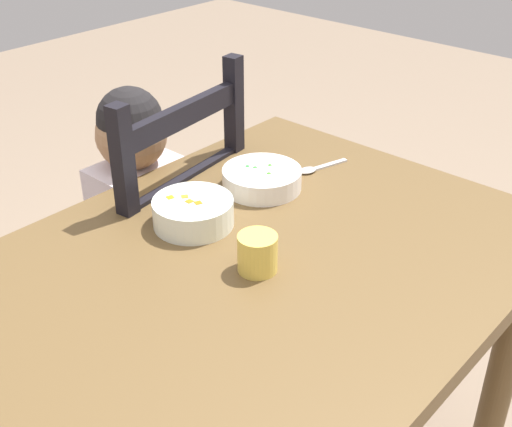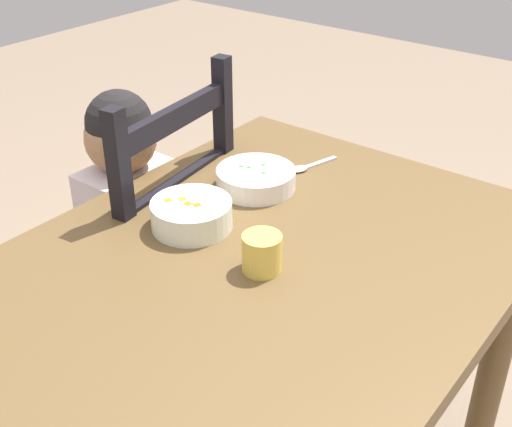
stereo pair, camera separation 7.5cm
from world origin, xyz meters
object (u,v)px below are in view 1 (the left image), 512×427
(dining_chair, at_px, (153,266))
(child_figure, at_px, (146,214))
(spoon, at_px, (314,169))
(bowl_of_carrots, at_px, (194,211))
(drinking_cup, at_px, (258,253))
(dining_table, at_px, (258,309))
(bowl_of_peas, at_px, (262,178))

(dining_chair, relative_size, child_figure, 1.05)
(child_figure, distance_m, spoon, 0.44)
(dining_chair, distance_m, bowl_of_carrots, 0.46)
(drinking_cup, bearing_deg, bowl_of_carrots, 80.26)
(dining_table, xyz_separation_m, child_figure, (0.11, 0.47, -0.01))
(dining_table, distance_m, spoon, 0.41)
(dining_table, height_order, spoon, spoon)
(dining_chair, height_order, bowl_of_peas, dining_chair)
(dining_table, distance_m, dining_chair, 0.51)
(dining_table, distance_m, bowl_of_peas, 0.31)
(dining_table, xyz_separation_m, bowl_of_peas, (0.21, 0.17, 0.15))
(dining_table, height_order, child_figure, child_figure)
(dining_table, xyz_separation_m, drinking_cup, (-0.03, -0.03, 0.16))
(spoon, xyz_separation_m, drinking_cup, (-0.39, -0.17, 0.03))
(bowl_of_carrots, bearing_deg, bowl_of_peas, -0.01)
(dining_chair, height_order, spoon, dining_chair)
(dining_table, distance_m, child_figure, 0.48)
(dining_table, relative_size, bowl_of_carrots, 6.76)
(dining_table, bearing_deg, bowl_of_peas, 39.69)
(dining_chair, bearing_deg, bowl_of_peas, -71.76)
(bowl_of_peas, bearing_deg, bowl_of_carrots, 179.99)
(dining_chair, bearing_deg, spoon, -53.25)
(dining_table, bearing_deg, dining_chair, 76.45)
(dining_chair, xyz_separation_m, bowl_of_peas, (0.10, -0.30, 0.32))
(bowl_of_carrots, xyz_separation_m, spoon, (0.36, -0.03, -0.03))
(bowl_of_peas, bearing_deg, dining_table, -140.31)
(dining_chair, bearing_deg, child_figure, -158.05)
(dining_table, relative_size, spoon, 8.08)
(child_figure, xyz_separation_m, drinking_cup, (-0.14, -0.49, 0.17))
(bowl_of_peas, distance_m, bowl_of_carrots, 0.21)
(spoon, distance_m, drinking_cup, 0.43)
(child_figure, bearing_deg, dining_chair, 21.95)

